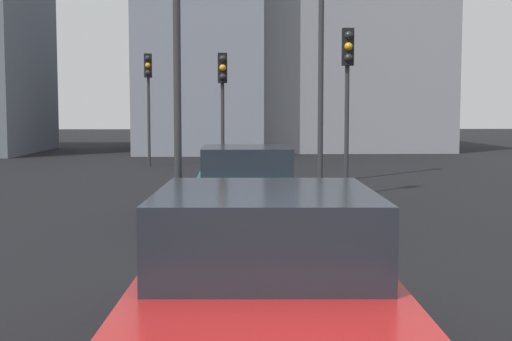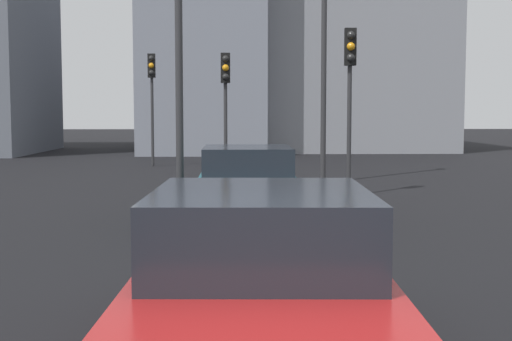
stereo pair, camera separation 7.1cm
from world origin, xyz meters
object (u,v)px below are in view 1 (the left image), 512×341
at_px(traffic_light_near_right, 348,76).
at_px(street_lamp_kerbside, 321,10).
at_px(car_teal_lead, 246,185).
at_px(traffic_light_far_left, 148,86).
at_px(traffic_light_near_left, 223,89).
at_px(street_lamp_far, 177,24).
at_px(car_red_second, 265,281).

height_order(traffic_light_near_right, street_lamp_kerbside, street_lamp_kerbside).
xyz_separation_m(car_teal_lead, traffic_light_far_left, (13.57, 3.40, 2.37)).
xyz_separation_m(car_teal_lead, traffic_light_near_right, (3.99, -2.58, 2.26)).
height_order(car_teal_lead, traffic_light_near_left, traffic_light_near_left).
height_order(traffic_light_near_left, street_lamp_far, street_lamp_far).
distance_m(car_red_second, traffic_light_near_left, 15.83).
distance_m(car_teal_lead, street_lamp_kerbside, 8.77).
height_order(car_teal_lead, street_lamp_far, street_lamp_far).
relative_size(car_red_second, traffic_light_far_left, 1.06).
bearing_deg(car_teal_lead, traffic_light_near_left, 3.44).
xyz_separation_m(car_teal_lead, street_lamp_kerbside, (7.27, -2.34, 4.31)).
distance_m(traffic_light_near_left, street_lamp_kerbside, 3.74).
bearing_deg(traffic_light_near_right, car_teal_lead, -30.71).
relative_size(car_red_second, traffic_light_near_right, 1.10).
xyz_separation_m(car_red_second, traffic_light_near_left, (15.69, 0.52, 2.06)).
height_order(car_red_second, traffic_light_near_right, traffic_light_near_right).
relative_size(traffic_light_near_left, street_lamp_kerbside, 0.44).
distance_m(car_red_second, street_lamp_kerbside, 15.59).
bearing_deg(car_red_second, traffic_light_far_left, 11.02).
bearing_deg(traffic_light_near_right, street_lamp_far, -56.66).
distance_m(traffic_light_far_left, street_lamp_kerbside, 8.75).
bearing_deg(car_red_second, traffic_light_near_right, -10.77).
height_order(car_red_second, traffic_light_far_left, traffic_light_far_left).
xyz_separation_m(car_red_second, street_lamp_far, (9.12, 1.39, 3.18)).
xyz_separation_m(car_red_second, traffic_light_near_right, (11.53, -2.59, 2.24)).
distance_m(traffic_light_near_right, street_lamp_far, 4.74).
xyz_separation_m(traffic_light_far_left, street_lamp_far, (-11.98, -2.01, 0.84)).
bearing_deg(traffic_light_near_left, traffic_light_near_right, 33.97).
relative_size(car_teal_lead, traffic_light_far_left, 1.04).
bearing_deg(street_lamp_far, traffic_light_near_left, -7.53).
bearing_deg(street_lamp_kerbside, car_red_second, 170.96).
bearing_deg(traffic_light_far_left, car_red_second, 7.97).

